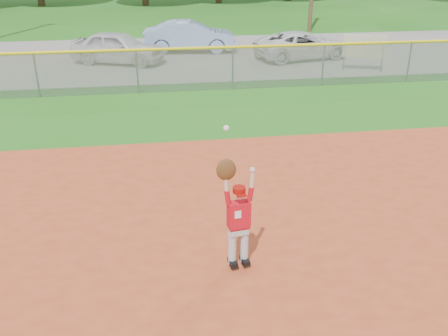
# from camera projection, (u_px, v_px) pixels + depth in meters

# --- Properties ---
(ground) EXTENTS (120.00, 120.00, 0.00)m
(ground) POSITION_uv_depth(u_px,v_px,m) (138.00, 253.00, 8.46)
(ground) COLOR #216316
(ground) RESTS_ON ground
(parking_strip) EXTENTS (44.00, 10.00, 0.03)m
(parking_strip) POSITION_uv_depth(u_px,v_px,m) (139.00, 57.00, 22.86)
(parking_strip) COLOR slate
(parking_strip) RESTS_ON ground
(car_white_a) EXTENTS (4.29, 2.95, 1.36)m
(car_white_a) POSITION_uv_depth(u_px,v_px,m) (118.00, 47.00, 21.41)
(car_white_a) COLOR silver
(car_white_a) RESTS_ON parking_strip
(car_blue) EXTENTS (4.51, 1.95, 1.44)m
(car_blue) POSITION_uv_depth(u_px,v_px,m) (190.00, 36.00, 23.70)
(car_blue) COLOR #829FC2
(car_blue) RESTS_ON parking_strip
(car_white_b) EXTENTS (4.67, 2.93, 1.20)m
(car_white_b) POSITION_uv_depth(u_px,v_px,m) (302.00, 45.00, 22.31)
(car_white_b) COLOR silver
(car_white_b) RESTS_ON parking_strip
(sponsor_sign) EXTENTS (1.59, 0.59, 1.49)m
(sponsor_sign) POSITION_uv_depth(u_px,v_px,m) (364.00, 47.00, 20.01)
(sponsor_sign) COLOR gray
(sponsor_sign) RESTS_ON ground
(outfield_fence) EXTENTS (40.06, 0.10, 1.55)m
(outfield_fence) POSITION_uv_depth(u_px,v_px,m) (137.00, 68.00, 17.10)
(outfield_fence) COLOR gray
(outfield_fence) RESTS_ON ground
(ballplayer) EXTENTS (0.61, 0.28, 2.36)m
(ballplayer) POSITION_uv_depth(u_px,v_px,m) (237.00, 213.00, 7.65)
(ballplayer) COLOR silver
(ballplayer) RESTS_ON ground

